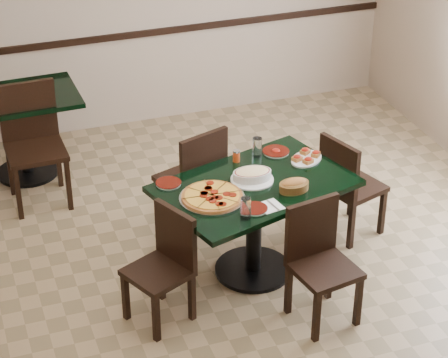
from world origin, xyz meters
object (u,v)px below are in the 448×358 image
object	(u,v)px
back_table	(21,120)
lasagna_casserole	(252,175)
main_table	(254,206)
chair_right	(347,182)
back_chair_near	(33,137)
bread_basket	(294,185)
bruschetta_platter	(306,157)
pepperoni_pizza	(212,197)
chair_near	(319,256)
chair_left	(166,261)
chair_far	(196,176)

from	to	relation	value
back_table	lasagna_casserole	size ratio (longest dim) A/B	3.32
main_table	lasagna_casserole	size ratio (longest dim) A/B	4.97
chair_right	back_chair_near	size ratio (longest dim) A/B	0.85
bread_basket	bruschetta_platter	xyz separation A→B (m)	(0.26, 0.37, -0.02)
pepperoni_pizza	lasagna_casserole	world-z (taller)	lasagna_casserole
pepperoni_pizza	back_table	bearing A→B (deg)	115.51
chair_right	lasagna_casserole	world-z (taller)	chair_right
chair_near	lasagna_casserole	distance (m)	0.75
pepperoni_pizza	chair_left	bearing A→B (deg)	-156.06
back_chair_near	main_table	bearing A→B (deg)	-51.65
chair_near	main_table	bearing A→B (deg)	102.10
back_table	chair_near	distance (m)	3.04
main_table	lasagna_casserole	world-z (taller)	lasagna_casserole
main_table	pepperoni_pizza	world-z (taller)	pepperoni_pizza
back_table	chair_right	size ratio (longest dim) A/B	1.19
main_table	chair_far	distance (m)	0.68
back_table	chair_left	size ratio (longest dim) A/B	1.25
main_table	chair_left	bearing A→B (deg)	-176.50
chair_right	lasagna_casserole	distance (m)	0.92
chair_right	bread_basket	bearing A→B (deg)	104.61
chair_far	chair_left	world-z (taller)	chair_far
main_table	back_table	bearing A→B (deg)	107.45
chair_left	lasagna_casserole	distance (m)	0.87
chair_near	back_chair_near	distance (m)	2.67
lasagna_casserole	bread_basket	bearing A→B (deg)	-40.01
pepperoni_pizza	chair_right	bearing A→B (deg)	14.94
chair_far	lasagna_casserole	size ratio (longest dim) A/B	3.00
chair_far	bread_basket	xyz separation A→B (m)	(0.45, -0.81, 0.28)
chair_left	back_chair_near	bearing A→B (deg)	172.55
chair_near	lasagna_casserole	world-z (taller)	chair_near
bread_basket	back_table	bearing A→B (deg)	121.00
pepperoni_pizza	bread_basket	size ratio (longest dim) A/B	1.98
back_chair_near	bruschetta_platter	distance (m)	2.28
chair_left	pepperoni_pizza	distance (m)	0.53
chair_right	main_table	bearing A→B (deg)	86.88
main_table	chair_near	distance (m)	0.64
back_chair_near	pepperoni_pizza	xyz separation A→B (m)	(0.97, -1.68, 0.21)
main_table	chair_far	size ratio (longest dim) A/B	1.66
pepperoni_pizza	bread_basket	bearing A→B (deg)	-8.21
chair_far	chair_left	bearing A→B (deg)	41.73
back_chair_near	lasagna_casserole	bearing A→B (deg)	-50.86
main_table	chair_far	bearing A→B (deg)	93.53
back_chair_near	pepperoni_pizza	distance (m)	1.95
back_table	bruschetta_platter	xyz separation A→B (m)	(1.83, -1.82, 0.25)
main_table	back_table	distance (m)	2.42
main_table	bread_basket	world-z (taller)	bread_basket
main_table	back_chair_near	size ratio (longest dim) A/B	1.51
chair_left	lasagna_casserole	size ratio (longest dim) A/B	2.67
chair_far	chair_near	xyz separation A→B (m)	(0.47, -1.22, -0.04)
main_table	chair_right	world-z (taller)	chair_right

